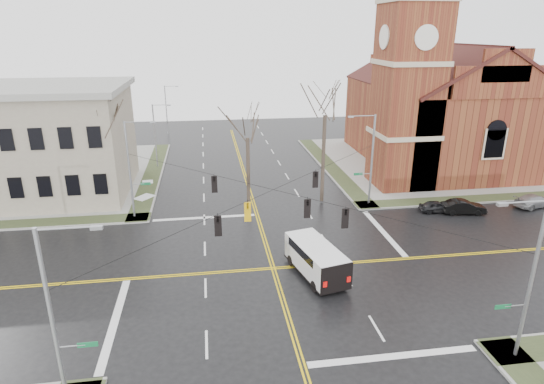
{
  "coord_description": "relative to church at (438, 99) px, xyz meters",
  "views": [
    {
      "loc": [
        -4.44,
        -29.49,
        16.68
      ],
      "look_at": [
        0.8,
        6.0,
        3.86
      ],
      "focal_mm": 30.0,
      "sensor_mm": 36.0,
      "label": 1
    }
  ],
  "objects": [
    {
      "name": "civic_building_a",
      "position": [
        -46.76,
        -4.78,
        -2.93
      ],
      "size": [
        18.0,
        14.0,
        11.0
      ],
      "primitive_type": "cube",
      "color": "gray",
      "rests_on": "ground"
    },
    {
      "name": "span_wires",
      "position": [
        -24.76,
        -24.78,
        -2.23
      ],
      "size": [
        23.02,
        23.02,
        0.03
      ],
      "color": "black",
      "rests_on": "ground"
    },
    {
      "name": "traffic_signals",
      "position": [
        -24.76,
        -25.45,
        -2.98
      ],
      "size": [
        8.21,
        8.26,
        1.3
      ],
      "color": "black",
      "rests_on": "ground"
    },
    {
      "name": "tree_nw_near",
      "position": [
        -25.27,
        -11.4,
        -1.13
      ],
      "size": [
        4.0,
        4.0,
        10.06
      ],
      "color": "#3A2E25",
      "rests_on": "ground"
    },
    {
      "name": "signal_pole_sw",
      "position": [
        -36.09,
        -36.28,
        -3.48
      ],
      "size": [
        2.75,
        0.22,
        9.0
      ],
      "color": "gray",
      "rests_on": "ground"
    },
    {
      "name": "signal_pole_nw",
      "position": [
        -36.09,
        -13.28,
        -3.48
      ],
      "size": [
        2.75,
        0.22,
        9.0
      ],
      "color": "gray",
      "rests_on": "ground"
    },
    {
      "name": "cargo_van",
      "position": [
        -21.94,
        -25.95,
        -7.06
      ],
      "size": [
        3.68,
        6.45,
        2.32
      ],
      "rotation": [
        0.0,
        0.0,
        0.23
      ],
      "color": "white",
      "rests_on": "ground"
    },
    {
      "name": "signal_pole_se",
      "position": [
        -13.44,
        -36.28,
        -3.48
      ],
      "size": [
        2.75,
        0.22,
        9.0
      ],
      "color": "gray",
      "rests_on": "ground"
    },
    {
      "name": "streetlight_north_a",
      "position": [
        -35.42,
        3.22,
        -3.97
      ],
      "size": [
        2.3,
        0.2,
        8.0
      ],
      "color": "gray",
      "rests_on": "ground"
    },
    {
      "name": "signal_pole_ne",
      "position": [
        -13.44,
        -13.28,
        -3.48
      ],
      "size": [
        2.75,
        0.22,
        9.0
      ],
      "color": "gray",
      "rests_on": "ground"
    },
    {
      "name": "parked_car_a",
      "position": [
        -7.45,
        -16.14,
        -7.87
      ],
      "size": [
        3.4,
        1.61,
        1.12
      ],
      "primitive_type": "imported",
      "rotation": [
        0.0,
        0.0,
        1.48
      ],
      "color": "black",
      "rests_on": "ground"
    },
    {
      "name": "parked_car_b",
      "position": [
        -5.09,
        -16.86,
        -7.76
      ],
      "size": [
        4.26,
        2.04,
        1.35
      ],
      "primitive_type": "imported",
      "rotation": [
        0.0,
        0.0,
        1.42
      ],
      "color": "black",
      "rests_on": "ground"
    },
    {
      "name": "tree_ne",
      "position": [
        -17.8,
        -11.89,
        1.09
      ],
      "size": [
        4.0,
        4.0,
        13.19
      ],
      "color": "#3A2E25",
      "rests_on": "ground"
    },
    {
      "name": "tree_nw_far",
      "position": [
        -38.53,
        -10.84,
        -0.18
      ],
      "size": [
        4.0,
        4.0,
        11.4
      ],
      "color": "#3A2E25",
      "rests_on": "ground"
    },
    {
      "name": "road_markings",
      "position": [
        -24.76,
        -24.78,
        -8.43
      ],
      "size": [
        100.0,
        100.0,
        0.01
      ],
      "color": "gold",
      "rests_on": "ground"
    },
    {
      "name": "streetlight_north_b",
      "position": [
        -35.42,
        23.22,
        -3.97
      ],
      "size": [
        2.3,
        0.2,
        8.0
      ],
      "color": "gray",
      "rests_on": "ground"
    },
    {
      "name": "parked_car_c",
      "position": [
        2.85,
        -16.21,
        -7.8
      ],
      "size": [
        4.65,
        2.8,
        1.26
      ],
      "primitive_type": "imported",
      "rotation": [
        0.0,
        0.0,
        1.83
      ],
      "color": "#9E9FA1",
      "rests_on": "ground"
    },
    {
      "name": "church",
      "position": [
        0.0,
        0.0,
        0.0
      ],
      "size": [
        24.28,
        27.48,
        27.5
      ],
      "color": "maroon",
      "rests_on": "ground"
    },
    {
      "name": "ground",
      "position": [
        -24.76,
        -24.78,
        -8.43
      ],
      "size": [
        120.0,
        120.0,
        0.0
      ],
      "primitive_type": "plane",
      "color": "black",
      "rests_on": "ground"
    },
    {
      "name": "sidewalks",
      "position": [
        -24.76,
        -24.78,
        -8.36
      ],
      "size": [
        80.0,
        80.0,
        0.17
      ],
      "color": "gray",
      "rests_on": "ground"
    }
  ]
}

